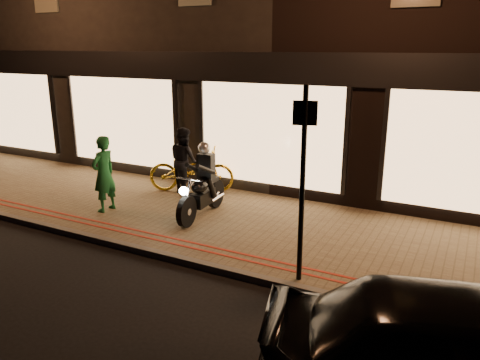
% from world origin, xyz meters
% --- Properties ---
extents(ground, '(90.00, 90.00, 0.00)m').
position_xyz_m(ground, '(0.00, 0.00, 0.00)').
color(ground, black).
rests_on(ground, ground).
extents(sidewalk, '(50.00, 4.00, 0.12)m').
position_xyz_m(sidewalk, '(0.00, 2.00, 0.06)').
color(sidewalk, '#756648').
rests_on(sidewalk, ground).
extents(kerb_stone, '(50.00, 0.14, 0.12)m').
position_xyz_m(kerb_stone, '(0.00, 0.05, 0.06)').
color(kerb_stone, '#59544C').
rests_on(kerb_stone, ground).
extents(red_kerb_lines, '(50.00, 0.26, 0.01)m').
position_xyz_m(red_kerb_lines, '(0.00, 0.55, 0.12)').
color(red_kerb_lines, '#9B1E0E').
rests_on(red_kerb_lines, sidewalk).
extents(building_row, '(48.00, 10.11, 8.50)m').
position_xyz_m(building_row, '(-0.00, 8.99, 4.25)').
color(building_row, black).
rests_on(building_row, ground).
extents(motorcycle, '(0.60, 1.94, 1.59)m').
position_xyz_m(motorcycle, '(-0.65, 1.98, 0.73)').
color(motorcycle, black).
rests_on(motorcycle, sidewalk).
extents(sign_post, '(0.34, 0.13, 3.00)m').
position_xyz_m(sign_post, '(2.19, 0.25, 1.80)').
color(sign_post, black).
rests_on(sign_post, sidewalk).
extents(bicycle_gold, '(2.23, 1.55, 1.11)m').
position_xyz_m(bicycle_gold, '(-1.83, 3.35, 0.67)').
color(bicycle_gold, yellow).
rests_on(bicycle_gold, sidewalk).
extents(person_green, '(0.43, 0.63, 1.67)m').
position_xyz_m(person_green, '(-2.72, 1.27, 0.96)').
color(person_green, '#1B682F').
rests_on(person_green, sidewalk).
extents(person_dark, '(1.00, 0.93, 1.63)m').
position_xyz_m(person_dark, '(-1.93, 3.19, 0.94)').
color(person_dark, black).
rests_on(person_dark, sidewalk).
extents(parked_car, '(4.50, 2.80, 1.43)m').
position_xyz_m(parked_car, '(4.65, -1.54, 0.71)').
color(parked_car, black).
rests_on(parked_car, ground).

